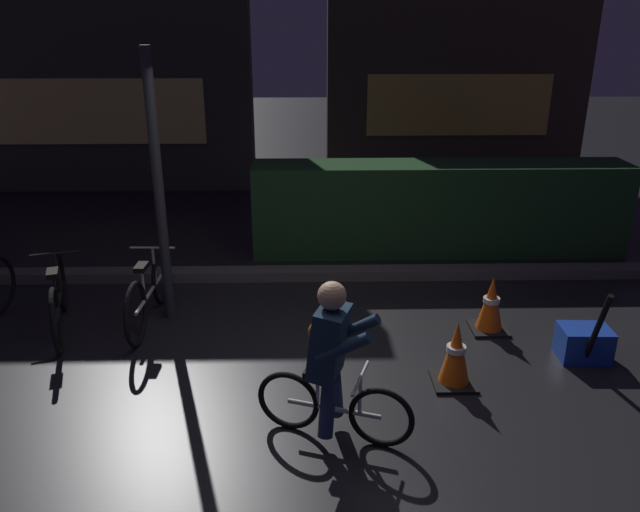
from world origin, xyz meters
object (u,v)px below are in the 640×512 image
Objects in this scene: cyclist at (332,360)px; traffic_cone_near at (456,354)px; street_post at (159,192)px; traffic_cone_far at (491,305)px; parked_bike_left_mid at (59,299)px; parked_bike_center_left at (149,292)px; closed_umbrella at (596,331)px; blue_crate at (584,343)px.

traffic_cone_near is at bearing 50.28° from cyclist.
street_post is 4.59× the size of traffic_cone_near.
traffic_cone_far is at bearing -6.22° from street_post.
traffic_cone_far is (3.22, -0.35, -1.06)m from street_post.
parked_bike_left_mid is 0.86m from parked_bike_center_left.
street_post is 3.15× the size of closed_umbrella.
closed_umbrella is at bearing -118.08° from parked_bike_left_mid.
cyclist reaches higher than blue_crate.
closed_umbrella reaches higher than blue_crate.
parked_bike_center_left is 1.25× the size of cyclist.
street_post is 6.09× the size of blue_crate.
traffic_cone_near is 1.02× the size of traffic_cone_far.
parked_bike_left_mid is 4.24m from traffic_cone_far.
closed_umbrella is (4.91, -0.92, 0.08)m from parked_bike_left_mid.
blue_crate is at bearing -37.95° from traffic_cone_far.
street_post is 2.15× the size of cyclist.
cyclist is (-1.07, -0.66, 0.35)m from traffic_cone_near.
parked_bike_center_left reaches higher than traffic_cone_far.
street_post is at bearing 173.78° from traffic_cone_far.
cyclist is at bearing -148.25° from traffic_cone_near.
closed_umbrella reaches higher than parked_bike_center_left.
parked_bike_center_left is at bearing -101.14° from closed_umbrella.
traffic_cone_far is 2.32m from cyclist.
street_post is 4.68× the size of traffic_cone_far.
closed_umbrella is (0.67, -0.80, 0.13)m from traffic_cone_far.
closed_umbrella reaches higher than traffic_cone_far.
traffic_cone_near is 1.10m from traffic_cone_far.
parked_bike_left_mid is 0.97× the size of parked_bike_center_left.
traffic_cone_far is 1.30× the size of blue_crate.
street_post is 3.41m from traffic_cone_far.
closed_umbrella is at bearing -98.28° from blue_crate.
blue_crate is at bearing -99.15° from parked_bike_center_left.
traffic_cone_near is at bearing -111.15° from parked_bike_center_left.
parked_bike_left_mid reaches higher than traffic_cone_far.
traffic_cone_near is 0.47× the size of cyclist.
parked_bike_left_mid is 3.43× the size of blue_crate.
street_post is 3.14m from traffic_cone_near.
parked_bike_center_left is at bearing 156.79° from traffic_cone_near.
parked_bike_left_mid is 1.78× the size of closed_umbrella.
parked_bike_center_left is at bearing 168.79° from blue_crate.
traffic_cone_near is 1.33× the size of blue_crate.
traffic_cone_far is at bearing 59.28° from traffic_cone_near.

